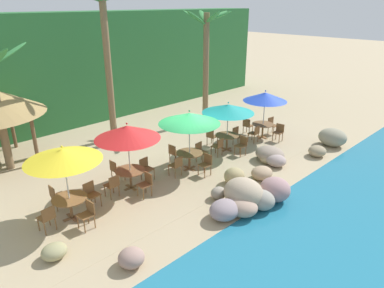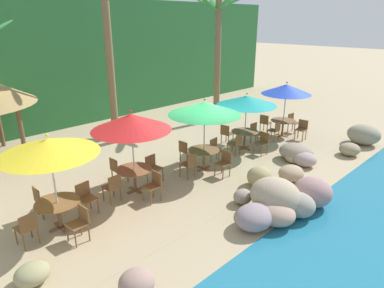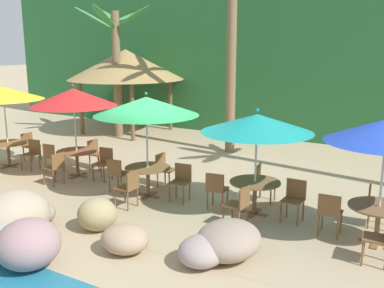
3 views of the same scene
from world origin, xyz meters
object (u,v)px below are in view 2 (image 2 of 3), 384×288
Objects in this scene: chair_green_seaward at (216,148)px; palm_tree_third at (218,41)px; chair_red_left at (113,186)px; umbrella_teal at (247,101)px; chair_teal_seaward at (255,132)px; chair_green_inland at (185,150)px; chair_green_right at (224,162)px; umbrella_yellow at (49,146)px; chair_yellow_seaward at (86,196)px; umbrella_blue at (286,89)px; chair_red_seaward at (153,166)px; dining_table_green at (204,153)px; dining_table_blue at (283,123)px; chair_yellow_inland at (42,199)px; umbrella_red at (131,122)px; chair_blue_inland at (265,122)px; chair_red_right at (154,184)px; dining_table_teal at (245,134)px; chair_teal_right at (263,142)px; chair_teal_left at (236,143)px; chair_yellow_right at (80,221)px; chair_teal_inland at (226,133)px; dining_table_yellow at (58,207)px; chair_blue_seaward at (292,121)px; chair_red_inland at (117,168)px; umbrella_green at (205,108)px; chair_blue_left at (275,130)px; palm_tree_second at (108,30)px; chair_blue_right at (302,128)px.

palm_tree_third is at bearing 41.41° from chair_green_seaward.
umbrella_teal is (6.21, 0.02, 1.50)m from chair_red_left.
umbrella_teal is 2.73× the size of chair_teal_seaward.
chair_green_inland and chair_green_right have the same top height.
chair_yellow_seaward is (0.84, 0.18, -1.71)m from umbrella_yellow.
umbrella_blue is at bearing -0.23° from umbrella_yellow.
umbrella_teal reaches higher than chair_red_seaward.
dining_table_green and dining_table_blue have the same top height.
umbrella_yellow is 2.90× the size of chair_yellow_inland.
umbrella_red is 2.34× the size of dining_table_blue.
umbrella_blue is 1.84m from chair_blue_inland.
dining_table_teal is (5.29, 0.74, 0.10)m from chair_red_right.
chair_green_inland is (5.20, -0.07, 0.00)m from chair_yellow_inland.
chair_red_seaward is 4.78m from umbrella_teal.
chair_teal_left is at bearing 143.24° from chair_teal_right.
umbrella_red is 4.86m from chair_teal_left.
chair_yellow_right and chair_teal_inland have the same top height.
dining_table_green is 5.09m from chair_blue_inland.
palm_tree_third is at bearing 24.87° from chair_yellow_right.
chair_red_left is at bearing 5.68° from dining_table_yellow.
dining_table_blue is at bearing -5.17° from umbrella_teal.
chair_yellow_inland is at bearing 175.24° from dining_table_teal.
dining_table_blue is at bearing -2.46° from umbrella_red.
chair_teal_inland is (1.67, 0.91, 0.00)m from chair_green_seaward.
chair_green_right and chair_blue_seaward have the same top height.
chair_red_inland is 8.92m from chair_blue_seaward.
chair_blue_left is (4.36, -0.11, -1.70)m from umbrella_green.
palm_tree_second reaches higher than chair_yellow_seaward.
chair_yellow_seaward is 8.75m from chair_blue_left.
chair_yellow_inland is 1.00× the size of chair_teal_seaward.
chair_teal_right is (7.77, 0.17, 0.00)m from chair_yellow_right.
umbrella_blue reaches higher than dining_table_blue.
umbrella_red is at bearing 177.10° from chair_green_seaward.
chair_blue_inland is (9.40, 0.61, 0.00)m from chair_yellow_seaward.
chair_teal_seaward is (0.85, 0.08, -0.10)m from dining_table_teal.
chair_blue_inland is (5.12, 0.01, 0.00)m from chair_green_inland.
chair_red_seaward and chair_red_right have the same top height.
chair_yellow_right is 1.00× the size of chair_teal_right.
chair_teal_right is at bearing -7.61° from chair_red_left.
chair_green_right is 7.74m from palm_tree_third.
chair_red_left and chair_teal_inland have the same top height.
chair_red_inland reaches higher than dining_table_teal.
chair_teal_left is at bearing 179.69° from dining_table_blue.
chair_green_right is at bearing -83.16° from chair_green_inland.
chair_green_inland is 0.79× the size of dining_table_teal.
chair_red_inland is 1.00× the size of chair_blue_right.
chair_yellow_seaward is at bearing 178.11° from chair_teal_left.
chair_red_seaward is 0.35× the size of umbrella_blue.
chair_blue_inland is 1.00× the size of chair_blue_left.
dining_table_teal is (4.53, -0.28, 0.10)m from chair_red_seaward.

